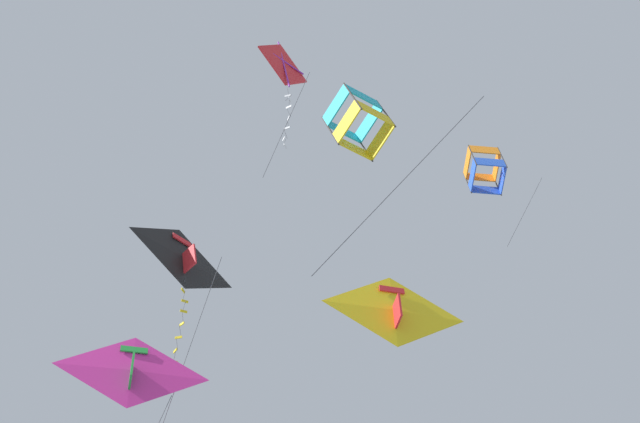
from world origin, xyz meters
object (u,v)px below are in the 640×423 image
Objects in this scene: kite_box_near_left at (358,122)px; kite_delta_highest at (394,310)px; kite_delta_low_drifter at (184,259)px; kite_diamond_mid_left at (283,66)px; kite_delta_upper_right at (131,371)px; kite_box_far_centre at (485,170)px.

kite_box_near_left is 2.14× the size of kite_delta_highest.
kite_diamond_mid_left is at bearing 118.75° from kite_delta_low_drifter.
kite_delta_upper_right is at bearing 23.86° from kite_delta_low_drifter.
kite_box_near_left is 7.02m from kite_delta_upper_right.
kite_delta_highest reaches higher than kite_delta_low_drifter.
kite_delta_upper_right is (2.02, -7.61, -5.19)m from kite_delta_highest.
kite_delta_low_drifter is 6.77m from kite_diamond_mid_left.
kite_box_near_left is 9.95m from kite_delta_highest.
kite_box_far_centre is at bearing 167.45° from kite_delta_low_drifter.
kite_delta_low_drifter is 1.60× the size of kite_box_near_left.
kite_delta_highest is at bearing 28.00° from kite_box_far_centre.
kite_delta_low_drifter is at bearing -91.28° from kite_box_near_left.
kite_box_near_left is 9.60m from kite_diamond_mid_left.
kite_delta_upper_right is at bearing -34.44° from kite_diamond_mid_left.
kite_box_near_left is at bearing 61.57° from kite_box_far_centre.
kite_delta_highest is 0.49× the size of kite_box_far_centre.
kite_box_far_centre is 17.53m from kite_delta_upper_right.
kite_diamond_mid_left reaches higher than kite_delta_upper_right.
kite_diamond_mid_left is at bearing -172.55° from kite_delta_upper_right.
kite_delta_low_drifter reaches higher than kite_box_near_left.
kite_box_near_left is at bearing 77.50° from kite_delta_low_drifter.
kite_box_far_centre is (-0.63, 4.21, 7.48)m from kite_delta_highest.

